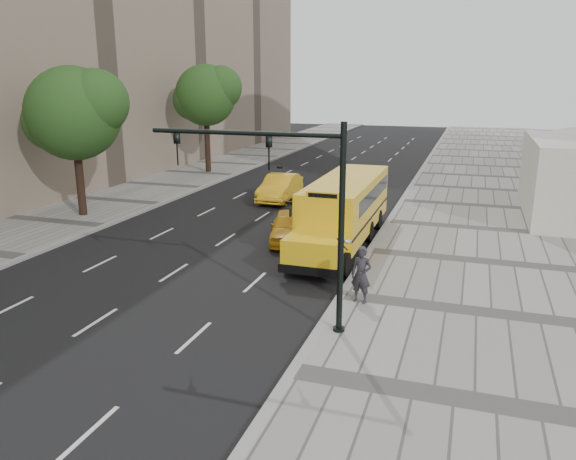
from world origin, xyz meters
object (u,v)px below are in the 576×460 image
(tree_c, at_px, (207,95))
(taxi_near, at_px, (289,226))
(tree_b, at_px, (75,113))
(school_bus, at_px, (345,205))
(taxi_far, at_px, (280,188))
(traffic_signal, at_px, (295,200))
(pedestrian, at_px, (361,275))

(tree_c, relative_size, taxi_near, 2.02)
(tree_c, distance_m, taxi_near, 21.59)
(tree_b, bearing_deg, school_bus, -0.54)
(tree_c, relative_size, taxi_far, 1.73)
(tree_b, distance_m, school_bus, 15.43)
(school_bus, bearing_deg, taxi_far, 127.18)
(tree_c, distance_m, taxi_far, 13.24)
(tree_b, height_order, tree_c, tree_c)
(school_bus, bearing_deg, tree_b, 179.46)
(traffic_signal, bearing_deg, taxi_far, 110.47)
(tree_b, distance_m, tree_c, 15.85)
(school_bus, bearing_deg, taxi_near, -162.40)
(taxi_near, bearing_deg, pedestrian, -69.70)
(taxi_far, bearing_deg, taxi_near, -70.22)
(taxi_far, bearing_deg, traffic_signal, -71.59)
(pedestrian, distance_m, traffic_signal, 4.15)
(pedestrian, bearing_deg, taxi_far, 129.93)
(tree_c, relative_size, school_bus, 0.75)
(tree_b, relative_size, taxi_near, 1.93)
(taxi_near, bearing_deg, school_bus, 2.63)
(tree_c, height_order, school_bus, tree_c)
(tree_b, distance_m, pedestrian, 19.39)
(tree_b, xyz_separation_m, taxi_far, (8.93, 7.74, -4.95))
(school_bus, bearing_deg, traffic_signal, -86.04)
(tree_c, bearing_deg, traffic_signal, -59.00)
(taxi_far, xyz_separation_m, traffic_signal, (6.67, -17.86, 3.27))
(tree_b, height_order, pedestrian, tree_b)
(taxi_near, height_order, pedestrian, pedestrian)
(school_bus, height_order, traffic_signal, traffic_signal)
(tree_b, bearing_deg, tree_c, 90.01)
(taxi_far, relative_size, pedestrian, 2.55)
(tree_b, height_order, school_bus, tree_b)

